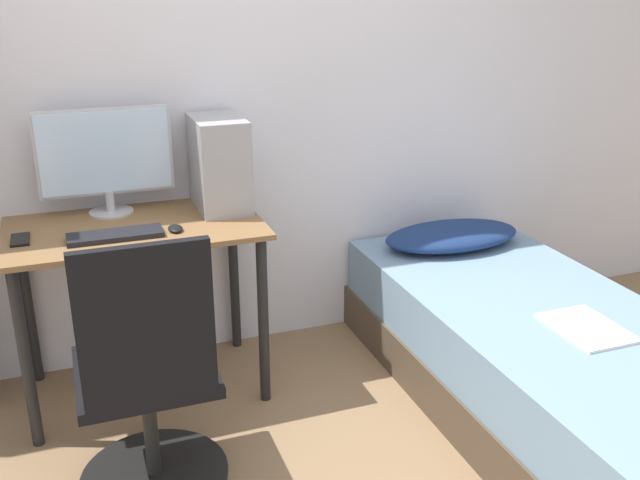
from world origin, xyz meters
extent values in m
cube|color=silver|center=(0.00, 1.50, 1.25)|extent=(8.00, 0.05, 2.50)
cube|color=brown|center=(-0.32, 1.17, 0.75)|extent=(1.01, 0.60, 0.02)
cylinder|color=black|center=(-0.78, 0.92, 0.37)|extent=(0.04, 0.04, 0.74)
cylinder|color=black|center=(0.13, 0.92, 0.37)|extent=(0.04, 0.04, 0.74)
cylinder|color=black|center=(-0.78, 1.42, 0.37)|extent=(0.04, 0.04, 0.74)
cylinder|color=black|center=(0.13, 1.42, 0.37)|extent=(0.04, 0.04, 0.74)
cylinder|color=black|center=(-0.38, 0.55, 0.01)|extent=(0.52, 0.52, 0.03)
cylinder|color=black|center=(-0.38, 0.55, 0.23)|extent=(0.05, 0.05, 0.39)
cube|color=black|center=(-0.38, 0.55, 0.44)|extent=(0.45, 0.45, 0.04)
cube|color=black|center=(-0.38, 0.34, 0.72)|extent=(0.41, 0.04, 0.51)
cube|color=#4C3D2D|center=(1.18, 0.47, 0.10)|extent=(0.91, 2.00, 0.21)
cube|color=#708EA8|center=(1.18, 0.47, 0.33)|extent=(0.89, 1.96, 0.25)
ellipsoid|color=navy|center=(1.18, 1.21, 0.51)|extent=(0.70, 0.36, 0.11)
cube|color=silver|center=(1.21, 0.27, 0.46)|extent=(0.24, 0.32, 0.01)
cylinder|color=#B7B7BC|center=(-0.39, 1.37, 0.76)|extent=(0.18, 0.18, 0.01)
cylinder|color=#B7B7BC|center=(-0.39, 1.37, 0.81)|extent=(0.04, 0.04, 0.09)
cube|color=#B7B7BC|center=(-0.39, 1.37, 1.02)|extent=(0.55, 0.01, 0.36)
cube|color=#B2D1EF|center=(-0.39, 1.36, 1.02)|extent=(0.52, 0.01, 0.34)
cube|color=black|center=(-0.40, 1.05, 0.77)|extent=(0.36, 0.12, 0.02)
cube|color=#99999E|center=(0.06, 1.28, 0.95)|extent=(0.21, 0.34, 0.39)
ellipsoid|color=black|center=(-0.18, 1.05, 0.77)|extent=(0.06, 0.09, 0.02)
cube|color=black|center=(-0.75, 1.14, 0.76)|extent=(0.07, 0.14, 0.01)
camera|label=1|loc=(-0.55, -1.63, 1.70)|focal=40.00mm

